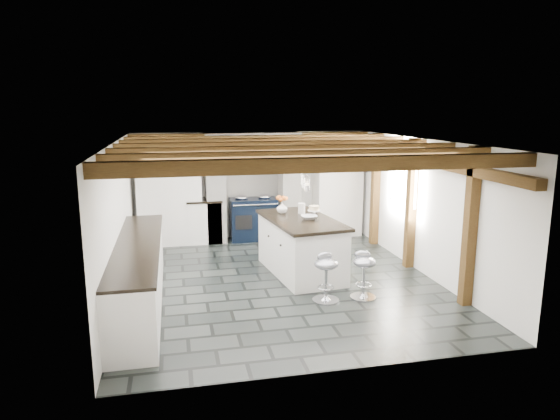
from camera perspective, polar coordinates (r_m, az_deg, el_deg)
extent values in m
plane|color=black|center=(8.39, -0.09, -7.95)|extent=(6.00, 6.00, 0.00)
plane|color=white|center=(10.98, -3.38, 2.91)|extent=(5.00, 0.00, 5.00)
plane|color=white|center=(7.95, -18.01, -1.02)|extent=(0.00, 6.00, 6.00)
plane|color=white|center=(8.93, 15.80, 0.46)|extent=(0.00, 6.00, 6.00)
plane|color=white|center=(7.92, -0.10, 7.93)|extent=(6.00, 6.00, 0.00)
cube|color=silver|center=(10.62, -7.39, 1.45)|extent=(0.40, 0.60, 1.90)
cube|color=silver|center=(10.87, 1.05, 1.78)|extent=(0.40, 0.60, 1.90)
cube|color=brown|center=(10.59, -3.18, 7.17)|extent=(2.10, 0.65, 0.18)
cube|color=silver|center=(10.58, -3.19, 8.01)|extent=(2.00, 0.60, 0.31)
cube|color=black|center=(10.27, -2.90, 7.37)|extent=(1.00, 0.03, 0.22)
cube|color=silver|center=(10.25, -2.89, 7.36)|extent=(0.90, 0.01, 0.14)
cube|color=white|center=(10.58, -12.52, 1.50)|extent=(1.30, 0.58, 2.00)
cube|color=white|center=(11.16, 6.56, 2.22)|extent=(1.00, 0.58, 2.00)
cube|color=white|center=(7.53, -15.82, -7.19)|extent=(0.60, 3.80, 0.88)
cube|color=black|center=(7.40, -16.02, -3.81)|extent=(0.64, 3.80, 0.04)
cube|color=white|center=(10.71, -8.65, -1.29)|extent=(0.70, 0.60, 0.88)
cube|color=black|center=(10.62, -8.72, 1.13)|extent=(0.74, 0.64, 0.04)
cube|color=brown|center=(8.78, 15.62, 5.57)|extent=(0.15, 5.80, 0.14)
plane|color=white|center=(9.38, 14.12, 3.56)|extent=(0.00, 0.90, 0.90)
cube|color=brown|center=(5.42, 5.70, 5.19)|extent=(5.00, 0.16, 0.16)
cube|color=brown|center=(6.24, 3.26, 6.08)|extent=(5.00, 0.16, 0.16)
cube|color=brown|center=(7.08, 1.38, 6.75)|extent=(5.00, 0.16, 0.16)
cube|color=brown|center=(7.92, -0.10, 7.28)|extent=(5.00, 0.16, 0.16)
cube|color=brown|center=(8.77, -1.29, 7.70)|extent=(5.00, 0.16, 0.16)
cube|color=brown|center=(9.62, -2.28, 8.04)|extent=(5.00, 0.16, 0.16)
cube|color=brown|center=(10.47, -3.11, 8.33)|extent=(5.00, 0.16, 0.16)
cube|color=brown|center=(7.54, 20.91, -1.88)|extent=(0.15, 0.15, 2.30)
cube|color=brown|center=(9.06, 14.76, 0.69)|extent=(0.15, 0.15, 2.30)
cube|color=brown|center=(10.49, 10.84, 2.32)|extent=(0.15, 0.15, 2.30)
cylinder|color=black|center=(8.01, 3.14, 5.30)|extent=(0.01, 0.01, 0.56)
cylinder|color=white|center=(8.05, 3.12, 2.96)|extent=(0.09, 0.09, 0.22)
cylinder|color=black|center=(8.31, 2.93, 5.53)|extent=(0.01, 0.01, 0.56)
cylinder|color=white|center=(8.35, 2.91, 3.28)|extent=(0.09, 0.09, 0.22)
cylinder|color=black|center=(8.61, 2.73, 5.74)|extent=(0.01, 0.01, 0.56)
cylinder|color=white|center=(8.65, 2.71, 3.57)|extent=(0.09, 0.09, 0.22)
cube|color=black|center=(10.80, -3.07, -1.01)|extent=(1.00, 0.60, 0.90)
ellipsoid|color=silver|center=(10.67, -4.43, 1.44)|extent=(0.28, 0.28, 0.11)
ellipsoid|color=silver|center=(10.74, -1.79, 1.55)|extent=(0.28, 0.28, 0.11)
cylinder|color=silver|center=(10.41, -2.82, 0.60)|extent=(0.95, 0.03, 0.03)
cube|color=black|center=(10.47, -4.16, -1.43)|extent=(0.35, 0.02, 0.30)
cube|color=black|center=(10.55, -1.47, -1.30)|extent=(0.35, 0.02, 0.30)
cube|color=white|center=(8.58, 2.40, -4.30)|extent=(1.17, 1.98, 0.92)
cube|color=black|center=(8.46, 2.43, -1.14)|extent=(1.26, 2.07, 0.05)
imported|color=white|center=(8.85, 0.23, 0.28)|extent=(0.21, 0.21, 0.20)
ellipsoid|color=#CB5E1C|center=(8.82, 0.23, 1.31)|extent=(0.21, 0.21, 0.13)
cylinder|color=white|center=(8.82, 2.49, 0.19)|extent=(0.13, 0.13, 0.19)
imported|color=white|center=(8.39, 3.36, -0.84)|extent=(0.30, 0.30, 0.07)
cylinder|color=white|center=(8.58, 3.91, -0.43)|extent=(0.05, 0.05, 0.10)
cylinder|color=white|center=(8.57, 3.92, -0.04)|extent=(0.23, 0.23, 0.02)
cylinder|color=#D0B78B|center=(8.56, 3.92, 0.25)|extent=(0.18, 0.18, 0.07)
cylinder|color=silver|center=(7.71, 9.47, -9.80)|extent=(0.39, 0.39, 0.03)
cone|color=silver|center=(7.70, 9.48, -9.53)|extent=(0.18, 0.18, 0.07)
cylinder|color=silver|center=(7.62, 9.54, -7.86)|extent=(0.04, 0.04, 0.48)
torus|color=silver|center=(7.64, 9.52, -8.42)|extent=(0.25, 0.25, 0.02)
ellipsoid|color=gray|center=(7.53, 9.61, -5.90)|extent=(0.45, 0.45, 0.16)
ellipsoid|color=gray|center=(7.59, 9.62, -5.06)|extent=(0.27, 0.18, 0.14)
cylinder|color=silver|center=(7.53, 5.23, -10.22)|extent=(0.39, 0.39, 0.03)
cone|color=silver|center=(7.52, 5.24, -9.93)|extent=(0.18, 0.18, 0.07)
cylinder|color=silver|center=(7.43, 5.27, -8.20)|extent=(0.04, 0.04, 0.49)
torus|color=silver|center=(7.46, 5.26, -8.78)|extent=(0.25, 0.25, 0.02)
ellipsoid|color=gray|center=(7.34, 5.31, -6.16)|extent=(0.43, 0.43, 0.16)
ellipsoid|color=gray|center=(7.39, 4.97, -5.31)|extent=(0.27, 0.15, 0.14)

